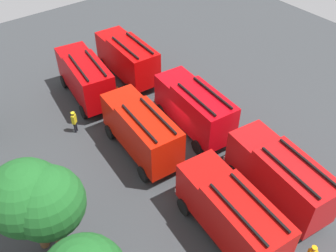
# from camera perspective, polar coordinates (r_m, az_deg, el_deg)

# --- Properties ---
(ground_plane) EXTENTS (54.13, 54.13, 0.00)m
(ground_plane) POSITION_cam_1_polar(r_m,az_deg,el_deg) (27.79, -0.00, -2.19)
(ground_plane) COLOR #2D3033
(fire_truck_0) EXTENTS (7.43, 3.42, 3.88)m
(fire_truck_0) POSITION_cam_1_polar(r_m,az_deg,el_deg) (23.47, 16.59, -7.14)
(fire_truck_0) COLOR #B10E0F
(fire_truck_0) RESTS_ON ground
(fire_truck_1) EXTENTS (7.38, 3.24, 3.88)m
(fire_truck_1) POSITION_cam_1_polar(r_m,az_deg,el_deg) (27.42, 4.00, 2.92)
(fire_truck_1) COLOR #BA050D
(fire_truck_1) RESTS_ON ground
(fire_truck_2) EXTENTS (7.31, 3.04, 3.88)m
(fire_truck_2) POSITION_cam_1_polar(r_m,az_deg,el_deg) (33.36, -6.21, 10.32)
(fire_truck_2) COLOR #B30506
(fire_truck_2) RESTS_ON ground
(fire_truck_3) EXTENTS (7.40, 3.30, 3.88)m
(fire_truck_3) POSITION_cam_1_polar(r_m,az_deg,el_deg) (21.08, 9.53, -12.86)
(fire_truck_3) COLOR #B30C09
(fire_truck_3) RESTS_ON ground
(fire_truck_4) EXTENTS (7.36, 3.19, 3.88)m
(fire_truck_4) POSITION_cam_1_polar(r_m,az_deg,el_deg) (25.49, -4.11, -0.53)
(fire_truck_4) COLOR #B71205
(fire_truck_4) RESTS_ON ground
(fire_truck_5) EXTENTS (7.46, 3.50, 3.88)m
(fire_truck_5) POSITION_cam_1_polar(r_m,az_deg,el_deg) (31.32, -12.48, 7.33)
(fire_truck_5) COLOR #AA0407
(fire_truck_5) RESTS_ON ground
(firefighter_0) EXTENTS (0.45, 0.48, 1.82)m
(firefighter_0) POSITION_cam_1_polar(r_m,az_deg,el_deg) (28.73, -14.06, 0.76)
(firefighter_0) COLOR black
(firefighter_0) RESTS_ON ground
(tree_1) EXTENTS (3.83, 3.83, 5.94)m
(tree_1) POSITION_cam_1_polar(r_m,az_deg,el_deg) (19.78, -17.86, -11.07)
(tree_1) COLOR brown
(tree_1) RESTS_ON ground
(tree_2) EXTENTS (4.01, 4.01, 6.22)m
(tree_2) POSITION_cam_1_polar(r_m,az_deg,el_deg) (20.05, -20.62, -10.21)
(tree_2) COLOR brown
(tree_2) RESTS_ON ground
(traffic_cone_0) EXTENTS (0.46, 0.46, 0.66)m
(traffic_cone_0) POSITION_cam_1_polar(r_m,az_deg,el_deg) (34.05, -1.62, 7.63)
(traffic_cone_0) COLOR #F2600C
(traffic_cone_0) RESTS_ON ground
(traffic_cone_1) EXTENTS (0.43, 0.43, 0.61)m
(traffic_cone_1) POSITION_cam_1_polar(r_m,az_deg,el_deg) (28.34, -0.95, -0.34)
(traffic_cone_1) COLOR #F2600C
(traffic_cone_1) RESTS_ON ground
(traffic_cone_2) EXTENTS (0.40, 0.40, 0.57)m
(traffic_cone_2) POSITION_cam_1_polar(r_m,az_deg,el_deg) (32.74, -7.69, 5.64)
(traffic_cone_2) COLOR #F2600C
(traffic_cone_2) RESTS_ON ground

